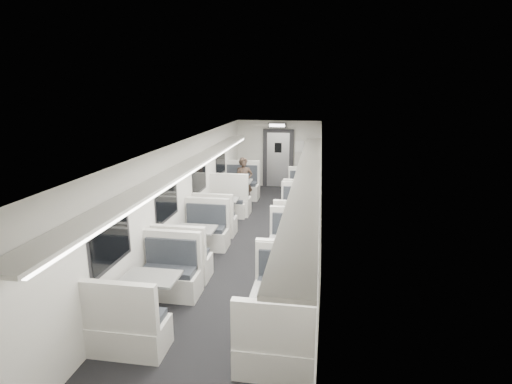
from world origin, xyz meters
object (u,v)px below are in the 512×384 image
(booth_left_a, at_px, (236,193))
(passenger, at_px, (244,182))
(booth_right_b, at_px, (298,219))
(booth_right_c, at_px, (290,259))
(booth_left_b, at_px, (222,211))
(booth_left_d, at_px, (152,297))
(booth_left_c, at_px, (195,244))
(exit_sign, at_px, (277,125))
(booth_right_a, at_px, (302,196))
(vestibule_door, at_px, (278,159))
(booth_right_d, at_px, (280,314))

(booth_left_a, height_order, passenger, passenger)
(booth_right_b, xyz_separation_m, booth_right_c, (0.00, -2.42, 0.00))
(booth_left_b, bearing_deg, booth_left_d, -90.00)
(passenger, bearing_deg, booth_left_c, -105.38)
(booth_right_b, distance_m, exit_sign, 4.77)
(booth_left_b, distance_m, booth_right_c, 3.41)
(booth_left_b, distance_m, booth_right_a, 2.75)
(booth_left_b, relative_size, booth_left_d, 0.97)
(booth_left_a, relative_size, booth_left_c, 1.11)
(booth_left_d, height_order, booth_right_a, booth_left_d)
(passenger, xyz_separation_m, vestibule_door, (0.76, 2.60, 0.29))
(booth_left_b, relative_size, passenger, 1.35)
(booth_right_a, distance_m, passenger, 1.81)
(booth_left_a, distance_m, booth_right_c, 4.93)
(booth_left_a, xyz_separation_m, vestibule_door, (1.00, 2.65, 0.63))
(booth_left_a, relative_size, booth_left_d, 1.10)
(booth_left_b, relative_size, exit_sign, 3.25)
(booth_right_a, bearing_deg, booth_left_a, -175.79)
(booth_right_c, distance_m, exit_sign, 7.01)
(booth_left_d, relative_size, booth_right_b, 1.02)
(passenger, distance_m, exit_sign, 2.72)
(booth_right_a, bearing_deg, booth_right_b, -90.00)
(booth_left_c, distance_m, booth_right_c, 2.04)
(booth_right_b, height_order, exit_sign, exit_sign)
(booth_left_d, distance_m, booth_right_b, 4.67)
(booth_left_b, bearing_deg, vestibule_door, 77.18)
(booth_left_b, relative_size, booth_right_d, 0.99)
(booth_left_a, height_order, booth_left_b, booth_left_a)
(booth_left_c, distance_m, booth_right_a, 4.71)
(booth_right_a, bearing_deg, booth_left_b, -136.57)
(booth_left_c, distance_m, vestibule_door, 6.87)
(booth_left_a, bearing_deg, booth_right_a, 4.21)
(booth_left_d, height_order, vestibule_door, vestibule_door)
(booth_left_a, xyz_separation_m, booth_left_c, (0.00, -4.12, -0.04))
(booth_right_b, relative_size, exit_sign, 3.30)
(booth_right_a, bearing_deg, booth_right_c, -90.00)
(booth_left_a, distance_m, booth_right_b, 2.89)
(booth_left_a, xyz_separation_m, exit_sign, (1.00, 2.16, 1.87))
(booth_right_a, relative_size, exit_sign, 3.23)
(booth_left_a, bearing_deg, booth_left_c, -90.00)
(booth_left_b, bearing_deg, booth_right_a, 43.43)
(booth_left_b, bearing_deg, exit_sign, 75.64)
(booth_left_d, relative_size, exit_sign, 3.36)
(booth_right_a, relative_size, vestibule_door, 0.95)
(exit_sign, bearing_deg, booth_right_d, -83.37)
(booth_right_d, height_order, passenger, passenger)
(passenger, bearing_deg, booth_right_d, -86.92)
(booth_left_d, height_order, booth_right_d, booth_left_d)
(booth_left_b, height_order, booth_right_b, booth_right_b)
(booth_left_c, bearing_deg, booth_left_d, -90.00)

